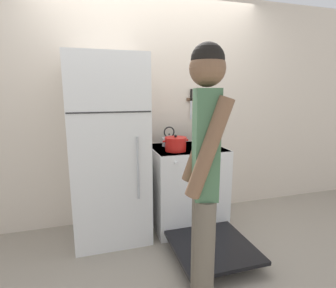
{
  "coord_description": "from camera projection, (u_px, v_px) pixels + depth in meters",
  "views": [
    {
      "loc": [
        -0.69,
        -2.93,
        1.48
      ],
      "look_at": [
        0.04,
        -0.48,
        0.97
      ],
      "focal_mm": 28.0,
      "sensor_mm": 36.0,
      "label": 1
    }
  ],
  "objects": [
    {
      "name": "wall_knife_strip",
      "position": [
        199.0,
        99.0,
        3.1
      ],
      "size": [
        0.31,
        0.03,
        0.35
      ],
      "color": "brown"
    },
    {
      "name": "dutch_oven_pot",
      "position": [
        176.0,
        144.0,
        2.65
      ],
      "size": [
        0.27,
        0.22,
        0.17
      ],
      "color": "red",
      "rests_on": "stove_range"
    },
    {
      "name": "ground_plane",
      "position": [
        154.0,
        214.0,
        3.23
      ],
      "size": [
        14.0,
        14.0,
        0.0
      ],
      "primitive_type": "plane",
      "color": "gray"
    },
    {
      "name": "person",
      "position": [
        205.0,
        173.0,
        1.58
      ],
      "size": [
        0.34,
        0.41,
        1.75
      ],
      "rotation": [
        0.0,
        0.0,
        1.3
      ],
      "color": "#6B6051",
      "rests_on": "ground_plane"
    },
    {
      "name": "refrigerator",
      "position": [
        109.0,
        150.0,
        2.6
      ],
      "size": [
        0.72,
        0.68,
        1.82
      ],
      "color": "white",
      "rests_on": "ground_plane"
    },
    {
      "name": "stove_range",
      "position": [
        187.0,
        188.0,
        2.89
      ],
      "size": [
        0.76,
        1.36,
        0.89
      ],
      "color": "white",
      "rests_on": "ground_plane"
    },
    {
      "name": "utensil_jar",
      "position": [
        198.0,
        137.0,
        3.0
      ],
      "size": [
        0.07,
        0.07,
        0.28
      ],
      "color": "#B7BABF",
      "rests_on": "stove_range"
    },
    {
      "name": "wall_back",
      "position": [
        152.0,
        110.0,
        3.01
      ],
      "size": [
        10.0,
        0.06,
        2.55
      ],
      "color": "beige",
      "rests_on": "ground_plane"
    },
    {
      "name": "tea_kettle",
      "position": [
        169.0,
        140.0,
        2.9
      ],
      "size": [
        0.2,
        0.16,
        0.22
      ],
      "color": "silver",
      "rests_on": "stove_range"
    }
  ]
}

